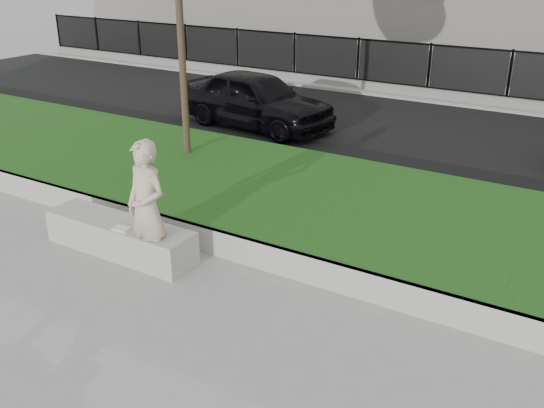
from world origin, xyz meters
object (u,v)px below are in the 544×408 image
Objects in this scene: book at (122,229)px; car_dark at (256,99)px; man at (147,208)px; stone_bench at (120,237)px.

car_dark is at bearing 102.33° from book.
car_dark is at bearing 120.36° from man.
car_dark is (-2.09, 6.70, 0.21)m from book.
car_dark is (-2.57, 6.68, -0.20)m from man.
man is 0.46× the size of car_dark.
stone_bench is 10.30× the size of book.
car_dark is at bearing 105.84° from stone_bench.
man is at bearing -151.43° from car_dark.
book is 0.06× the size of car_dark.
stone_bench is 1.31× the size of man.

